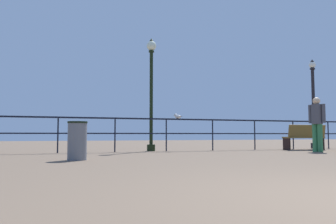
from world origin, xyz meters
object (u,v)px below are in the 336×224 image
(trash_bin, at_px, (77,141))
(seagull_on_rail, at_px, (178,116))
(person_at_railing, at_px, (317,120))
(lamppost_right, at_px, (313,104))
(lamppost_center, at_px, (151,85))
(bench_near_left, at_px, (305,136))

(trash_bin, bearing_deg, seagull_on_rail, 41.59)
(person_at_railing, height_order, seagull_on_rail, person_at_railing)
(lamppost_right, relative_size, seagull_on_rail, 10.94)
(lamppost_center, height_order, seagull_on_rail, lamppost_center)
(lamppost_center, xyz_separation_m, seagull_on_rail, (0.87, -0.23, -1.07))
(seagull_on_rail, relative_size, trash_bin, 0.40)
(bench_near_left, distance_m, lamppost_right, 2.08)
(bench_near_left, relative_size, person_at_railing, 0.88)
(lamppost_center, height_order, person_at_railing, lamppost_center)
(lamppost_center, bearing_deg, person_at_railing, -24.45)
(person_at_railing, height_order, trash_bin, person_at_railing)
(lamppost_right, xyz_separation_m, trash_bin, (-9.51, -3.32, -1.40))
(bench_near_left, height_order, lamppost_right, lamppost_right)
(lamppost_right, height_order, person_at_railing, lamppost_right)
(trash_bin, bearing_deg, bench_near_left, 16.18)
(lamppost_right, height_order, trash_bin, lamppost_right)
(lamppost_right, xyz_separation_m, seagull_on_rail, (-6.02, -0.23, -0.64))
(person_at_railing, bearing_deg, trash_bin, -171.86)
(bench_near_left, height_order, seagull_on_rail, seagull_on_rail)
(bench_near_left, xyz_separation_m, person_at_railing, (-0.65, -1.30, 0.50))
(person_at_railing, bearing_deg, lamppost_center, 155.55)
(lamppost_center, distance_m, person_at_railing, 5.56)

